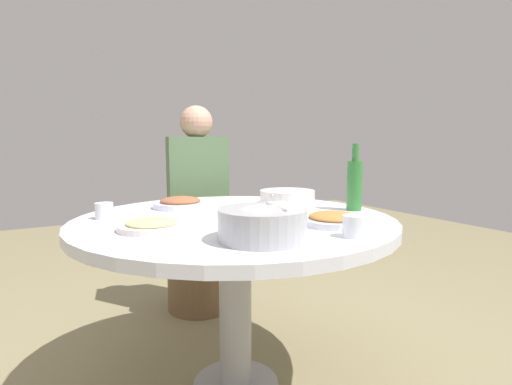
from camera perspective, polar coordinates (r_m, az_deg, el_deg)
round_dining_table at (r=1.60m, az=-3.00°, el=-7.17°), size 1.24×1.24×0.72m
rice_bowl at (r=1.20m, az=0.90°, el=-4.46°), size 0.27×0.27×0.11m
soup_bowl at (r=1.90m, az=4.46°, el=-0.74°), size 0.26×0.26×0.07m
dish_stirfry at (r=1.83m, az=-10.68°, el=-1.47°), size 0.24×0.24×0.05m
dish_noodles at (r=1.40m, az=-14.55°, el=-4.47°), size 0.23×0.23×0.04m
dish_tofu_braise at (r=1.47m, az=11.03°, el=-3.73°), size 0.24×0.24×0.04m
green_bottle at (r=1.77m, az=13.80°, el=1.23°), size 0.06×0.06×0.29m
tea_cup_near at (r=1.65m, az=-20.74°, el=-2.44°), size 0.07×0.07×0.06m
tea_cup_far at (r=1.28m, az=13.73°, el=-4.68°), size 0.07×0.07×0.07m
stool_for_diner_left at (r=2.52m, az=-8.09°, el=-10.98°), size 0.38×0.38×0.46m
diner_left at (r=2.41m, az=-8.32°, el=1.57°), size 0.40×0.38×0.76m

